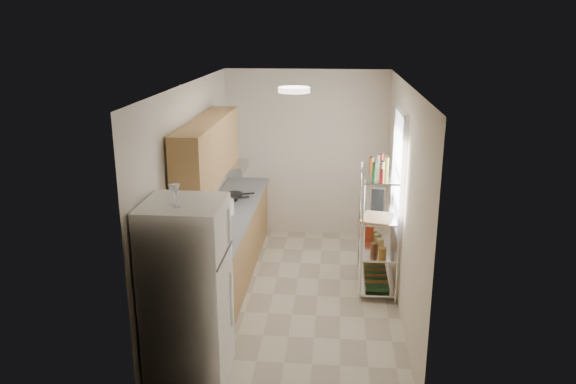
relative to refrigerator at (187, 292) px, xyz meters
name	(u,v)px	position (x,y,z in m)	size (l,w,h in m)	color
room	(296,195)	(0.87, 1.73, 0.43)	(2.52, 4.42, 2.62)	beige
counter_run	(228,245)	(-0.05, 2.17, -0.42)	(0.63, 3.51, 0.90)	#A27545
upper_cabinets	(208,150)	(-0.18, 1.83, 0.94)	(0.33, 2.20, 0.72)	#A27545
range_hood	(227,168)	(-0.13, 2.63, 0.52)	(0.50, 0.60, 0.12)	#B7BABC
window	(399,170)	(2.10, 2.08, 0.68)	(0.06, 1.00, 1.46)	white
bakers_rack	(379,205)	(1.88, 2.03, 0.24)	(0.45, 0.90, 1.73)	silver
ceiling_dome	(294,90)	(0.87, 1.43, 1.70)	(0.34, 0.34, 0.06)	white
refrigerator	(187,292)	(0.00, 0.00, 0.00)	(0.72, 0.72, 1.74)	white
wine_glass_a	(172,195)	(-0.06, -0.08, 0.96)	(0.07, 0.07, 0.18)	silver
wine_glass_b	(176,196)	(-0.01, -0.14, 0.97)	(0.07, 0.07, 0.21)	silver
rice_cooker	(225,207)	(-0.07, 2.13, 0.13)	(0.24, 0.24, 0.19)	white
frying_pan_large	(229,199)	(-0.13, 2.72, 0.05)	(0.25, 0.25, 0.04)	black
frying_pan_small	(234,195)	(-0.09, 2.91, 0.05)	(0.24, 0.24, 0.05)	black
cutting_board	(377,218)	(1.84, 1.78, 0.16)	(0.34, 0.44, 0.03)	tan
espresso_machine	(378,196)	(1.88, 2.31, 0.28)	(0.16, 0.24, 0.28)	black
storage_bag	(370,231)	(1.80, 2.36, -0.23)	(0.10, 0.14, 0.16)	maroon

